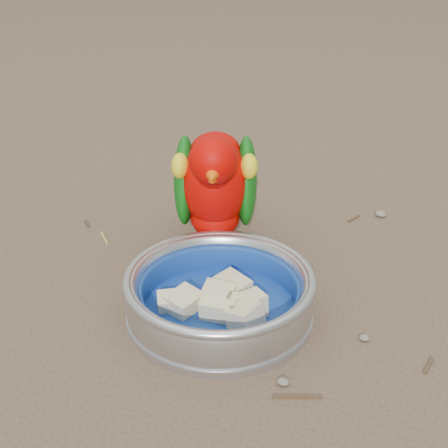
% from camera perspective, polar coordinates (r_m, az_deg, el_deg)
% --- Properties ---
extents(ground, '(60.00, 60.00, 0.00)m').
position_cam_1_polar(ground, '(0.84, 1.59, -7.83)').
color(ground, brown).
extents(food_bowl, '(0.22, 0.22, 0.02)m').
position_cam_1_polar(food_bowl, '(0.84, -0.37, -7.40)').
color(food_bowl, '#B2B2BA').
rests_on(food_bowl, ground).
extents(bowl_wall, '(0.22, 0.22, 0.04)m').
position_cam_1_polar(bowl_wall, '(0.82, -0.38, -5.68)').
color(bowl_wall, '#B2B2BA').
rests_on(bowl_wall, food_bowl).
extents(fruit_wedges, '(0.13, 0.13, 0.03)m').
position_cam_1_polar(fruit_wedges, '(0.82, -0.38, -6.09)').
color(fruit_wedges, beige).
rests_on(fruit_wedges, food_bowl).
extents(lory_parrot, '(0.20, 0.26, 0.19)m').
position_cam_1_polar(lory_parrot, '(0.92, -0.75, 2.54)').
color(lory_parrot, '#B60300').
rests_on(lory_parrot, ground).
extents(ground_debris, '(0.90, 0.80, 0.01)m').
position_cam_1_polar(ground_debris, '(0.88, 2.29, -5.72)').
color(ground_debris, '#AF9247').
rests_on(ground_debris, ground).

